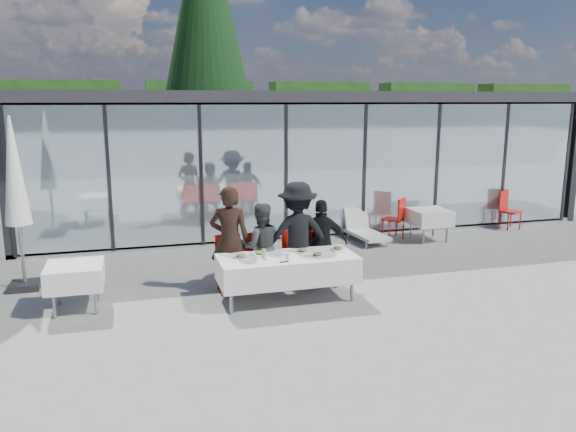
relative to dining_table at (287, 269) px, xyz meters
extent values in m
plane|color=gray|center=(0.01, -0.16, -0.54)|extent=(90.00, 90.00, 0.00)
cube|color=gray|center=(2.01, 7.84, -0.49)|extent=(14.00, 8.00, 0.10)
cube|color=black|center=(2.01, 11.74, 1.06)|extent=(14.00, 0.20, 3.20)
cube|color=black|center=(-4.89, 7.84, 1.06)|extent=(0.20, 8.00, 3.20)
cube|color=black|center=(8.91, 7.84, 1.06)|extent=(0.20, 8.00, 3.20)
cube|color=silver|center=(2.01, 3.87, 1.06)|extent=(13.60, 0.06, 3.10)
cube|color=#2D2D30|center=(2.01, 7.44, 2.78)|extent=(14.80, 8.80, 0.24)
cube|color=#262628|center=(-4.79, 3.87, 1.06)|extent=(0.08, 0.10, 3.10)
cube|color=#262628|center=(-2.85, 3.87, 1.06)|extent=(0.08, 0.10, 3.10)
cube|color=#262628|center=(-0.90, 3.87, 1.06)|extent=(0.08, 0.10, 3.10)
cube|color=#262628|center=(1.04, 3.87, 1.06)|extent=(0.08, 0.10, 3.10)
cube|color=#262628|center=(2.98, 3.87, 1.06)|extent=(0.08, 0.10, 3.10)
cube|color=#262628|center=(4.93, 3.87, 1.06)|extent=(0.08, 0.10, 3.10)
cube|color=#262628|center=(6.87, 3.87, 1.06)|extent=(0.08, 0.10, 3.10)
cube|color=#262628|center=(8.81, 3.87, 1.06)|extent=(0.08, 0.10, 3.10)
cube|color=red|center=(-0.49, 6.34, -0.09)|extent=(0.45, 0.45, 0.90)
cube|color=red|center=(1.01, 6.84, -0.09)|extent=(0.45, 0.45, 0.90)
cube|color=red|center=(3.51, 6.34, -0.09)|extent=(0.45, 0.45, 0.90)
cube|color=red|center=(5.51, 7.04, -0.09)|extent=(0.45, 0.45, 0.90)
cube|color=#183A12|center=(-5.99, 27.84, 1.66)|extent=(6.50, 2.00, 4.40)
cube|color=#183A12|center=(2.01, 27.84, 1.66)|extent=(6.50, 2.00, 4.40)
cube|color=#183A12|center=(10.01, 27.84, 1.66)|extent=(6.50, 2.00, 4.40)
cube|color=#183A12|center=(18.01, 27.84, 1.66)|extent=(6.50, 2.00, 4.40)
cube|color=#183A12|center=(26.01, 27.84, 1.66)|extent=(6.50, 2.00, 4.40)
cube|color=white|center=(0.00, 0.00, 0.00)|extent=(2.26, 0.96, 0.42)
cylinder|color=gray|center=(-1.00, -0.35, -0.18)|extent=(0.06, 0.06, 0.71)
cylinder|color=gray|center=(1.00, -0.35, -0.18)|extent=(0.06, 0.06, 0.71)
cylinder|color=gray|center=(-1.00, 0.35, -0.18)|extent=(0.06, 0.06, 0.71)
cylinder|color=gray|center=(1.00, 0.35, -0.18)|extent=(0.06, 0.06, 0.71)
imported|color=black|center=(-0.84, 0.63, 0.39)|extent=(0.84, 0.84, 1.86)
cube|color=red|center=(-0.84, 0.66, -0.09)|extent=(0.44, 0.44, 0.05)
cube|color=red|center=(-0.84, 0.86, 0.16)|extent=(0.44, 0.04, 0.55)
cylinder|color=red|center=(-1.02, 0.48, -0.32)|extent=(0.04, 0.04, 0.43)
cylinder|color=red|center=(-0.66, 0.48, -0.32)|extent=(0.04, 0.04, 0.43)
cylinder|color=red|center=(-1.02, 0.84, -0.32)|extent=(0.04, 0.04, 0.43)
cylinder|color=red|center=(-0.66, 0.84, -0.32)|extent=(0.04, 0.04, 0.43)
imported|color=#434343|center=(-0.30, 0.63, 0.23)|extent=(0.82, 0.82, 1.54)
cube|color=red|center=(-0.30, 0.66, -0.09)|extent=(0.44, 0.44, 0.05)
cube|color=red|center=(-0.30, 0.86, 0.16)|extent=(0.44, 0.04, 0.55)
cylinder|color=red|center=(-0.48, 0.48, -0.32)|extent=(0.04, 0.04, 0.43)
cylinder|color=red|center=(-0.12, 0.48, -0.32)|extent=(0.04, 0.04, 0.43)
cylinder|color=red|center=(-0.48, 0.84, -0.32)|extent=(0.04, 0.04, 0.43)
cylinder|color=red|center=(-0.12, 0.84, -0.32)|extent=(0.04, 0.04, 0.43)
imported|color=black|center=(0.36, 0.63, 0.40)|extent=(1.30, 1.30, 1.87)
cube|color=red|center=(0.36, 0.66, -0.09)|extent=(0.44, 0.44, 0.05)
cube|color=red|center=(0.36, 0.86, 0.16)|extent=(0.44, 0.04, 0.55)
cylinder|color=red|center=(0.18, 0.48, -0.32)|extent=(0.04, 0.04, 0.43)
cylinder|color=red|center=(0.54, 0.48, -0.32)|extent=(0.04, 0.04, 0.43)
cylinder|color=red|center=(0.18, 0.84, -0.32)|extent=(0.04, 0.04, 0.43)
cylinder|color=red|center=(0.54, 0.84, -0.32)|extent=(0.04, 0.04, 0.43)
imported|color=black|center=(0.81, 0.63, 0.23)|extent=(1.12, 1.12, 1.54)
cube|color=red|center=(0.81, 0.66, -0.09)|extent=(0.44, 0.44, 0.05)
cube|color=red|center=(0.81, 0.86, 0.16)|extent=(0.44, 0.04, 0.55)
cylinder|color=red|center=(0.63, 0.48, -0.32)|extent=(0.04, 0.04, 0.43)
cylinder|color=red|center=(0.99, 0.48, -0.32)|extent=(0.04, 0.04, 0.43)
cylinder|color=red|center=(0.63, 0.84, -0.32)|extent=(0.04, 0.04, 0.43)
cylinder|color=red|center=(0.99, 0.84, -0.32)|extent=(0.04, 0.04, 0.43)
cylinder|color=white|center=(-0.74, 0.11, 0.22)|extent=(0.26, 0.26, 0.01)
ellipsoid|color=tan|center=(-0.74, 0.11, 0.25)|extent=(0.15, 0.15, 0.05)
cylinder|color=white|center=(-0.42, 0.20, 0.22)|extent=(0.26, 0.26, 0.01)
ellipsoid|color=#395D23|center=(-0.42, 0.20, 0.25)|extent=(0.15, 0.15, 0.05)
cylinder|color=white|center=(0.32, 0.18, 0.22)|extent=(0.26, 0.26, 0.01)
ellipsoid|color=tan|center=(0.32, 0.18, 0.25)|extent=(0.15, 0.15, 0.05)
cylinder|color=white|center=(0.93, 0.14, 0.22)|extent=(0.26, 0.26, 0.01)
ellipsoid|color=#395D23|center=(0.93, 0.14, 0.25)|extent=(0.15, 0.15, 0.05)
cylinder|color=white|center=(0.48, -0.15, 0.22)|extent=(0.26, 0.26, 0.01)
ellipsoid|color=#395D23|center=(0.48, -0.15, 0.25)|extent=(0.15, 0.15, 0.05)
cylinder|color=#92BD4F|center=(-0.40, -0.04, 0.29)|extent=(0.06, 0.06, 0.16)
cylinder|color=silver|center=(-0.05, -0.20, 0.26)|extent=(0.07, 0.07, 0.10)
cube|color=black|center=(-0.15, -0.32, 0.22)|extent=(0.14, 0.03, 0.01)
cube|color=white|center=(-3.32, 0.48, 0.02)|extent=(0.86, 0.86, 0.36)
cylinder|color=gray|center=(-3.62, 0.18, -0.18)|extent=(0.05, 0.05, 0.72)
cylinder|color=gray|center=(-3.02, 0.18, -0.18)|extent=(0.05, 0.05, 0.72)
cylinder|color=gray|center=(-3.62, 0.78, -0.18)|extent=(0.05, 0.05, 0.72)
cylinder|color=gray|center=(-3.02, 0.78, -0.18)|extent=(0.05, 0.05, 0.72)
cube|color=white|center=(4.29, 2.99, 0.02)|extent=(0.86, 0.86, 0.36)
cylinder|color=gray|center=(3.99, 2.69, -0.18)|extent=(0.05, 0.05, 0.72)
cylinder|color=gray|center=(4.59, 2.69, -0.18)|extent=(0.05, 0.05, 0.72)
cylinder|color=gray|center=(3.99, 3.29, -0.18)|extent=(0.05, 0.05, 0.72)
cylinder|color=gray|center=(4.59, 3.29, -0.18)|extent=(0.05, 0.05, 0.72)
cube|color=red|center=(6.91, 3.51, -0.09)|extent=(0.59, 0.59, 0.05)
cube|color=red|center=(6.82, 3.68, 0.16)|extent=(0.41, 0.23, 0.55)
cylinder|color=red|center=(6.73, 3.33, -0.32)|extent=(0.04, 0.04, 0.43)
cylinder|color=red|center=(7.09, 3.33, -0.32)|extent=(0.04, 0.04, 0.43)
cylinder|color=red|center=(6.73, 3.69, -0.32)|extent=(0.04, 0.04, 0.43)
cylinder|color=red|center=(7.09, 3.69, -0.32)|extent=(0.04, 0.04, 0.43)
cube|color=red|center=(3.60, 3.45, -0.09)|extent=(0.62, 0.62, 0.05)
cube|color=red|center=(3.73, 3.30, 0.16)|extent=(0.35, 0.33, 0.55)
cylinder|color=red|center=(3.42, 3.27, -0.32)|extent=(0.04, 0.04, 0.43)
cylinder|color=red|center=(3.78, 3.27, -0.32)|extent=(0.04, 0.04, 0.43)
cylinder|color=red|center=(3.42, 3.63, -0.32)|extent=(0.04, 0.04, 0.43)
cylinder|color=red|center=(3.78, 3.63, -0.32)|extent=(0.04, 0.04, 0.43)
cube|color=black|center=(-4.28, 1.78, -0.48)|extent=(0.50, 0.50, 0.12)
cylinder|color=gray|center=(-4.28, 1.78, 0.81)|extent=(0.06, 0.06, 2.70)
cone|color=white|center=(-4.28, 1.78, 1.54)|extent=(0.44, 0.44, 1.84)
cube|color=silver|center=(2.83, 3.24, -0.36)|extent=(0.71, 1.35, 0.08)
cube|color=silver|center=(2.78, 3.79, -0.09)|extent=(0.62, 0.31, 0.54)
cylinder|color=silver|center=(2.58, 2.69, -0.47)|extent=(0.04, 0.04, 0.14)
cylinder|color=silver|center=(3.08, 2.69, -0.47)|extent=(0.04, 0.04, 0.14)
cylinder|color=silver|center=(2.58, 3.79, -0.47)|extent=(0.04, 0.04, 0.14)
cylinder|color=silver|center=(3.08, 3.79, -0.47)|extent=(0.04, 0.04, 0.14)
cylinder|color=#382316|center=(0.51, 12.84, 0.46)|extent=(0.44, 0.44, 2.00)
cone|color=black|center=(0.51, 12.84, 5.46)|extent=(4.00, 4.00, 9.00)
camera|label=1|loc=(-2.38, -8.50, 2.71)|focal=35.00mm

